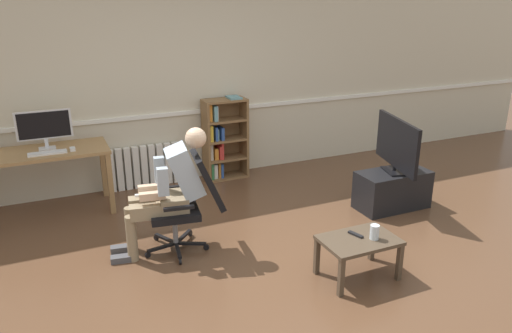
{
  "coord_description": "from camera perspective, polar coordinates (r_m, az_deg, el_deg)",
  "views": [
    {
      "loc": [
        -1.84,
        -3.56,
        2.42
      ],
      "look_at": [
        0.15,
        0.85,
        0.7
      ],
      "focal_mm": 34.68,
      "sensor_mm": 36.0,
      "label": 1
    }
  ],
  "objects": [
    {
      "name": "bookshelf",
      "position": [
        6.66,
        -3.98,
        3.11
      ],
      "size": [
        0.58,
        0.29,
        1.11
      ],
      "color": "brown",
      "rests_on": "ground_plane"
    },
    {
      "name": "tv_screen",
      "position": [
        5.84,
        15.94,
        2.46
      ],
      "size": [
        0.28,
        0.97,
        0.63
      ],
      "rotation": [
        0.0,
        0.0,
        1.33
      ],
      "color": "black",
      "rests_on": "tv_stand"
    },
    {
      "name": "coffee_table",
      "position": [
        4.48,
        11.77,
        -8.79
      ],
      "size": [
        0.67,
        0.45,
        0.38
      ],
      "color": "#4C3D2D",
      "rests_on": "ground_plane"
    },
    {
      "name": "tv_stand",
      "position": [
        6.02,
        15.44,
        -2.6
      ],
      "size": [
        0.85,
        0.42,
        0.45
      ],
      "color": "black",
      "rests_on": "ground_plane"
    },
    {
      "name": "person_seated",
      "position": [
        4.76,
        -10.0,
        -2.51
      ],
      "size": [
        0.98,
        0.45,
        1.23
      ],
      "rotation": [
        0.0,
        0.0,
        -1.72
      ],
      "color": "#937F60",
      "rests_on": "ground_plane"
    },
    {
      "name": "computer_desk",
      "position": [
        5.98,
        -23.15,
        0.76
      ],
      "size": [
        1.36,
        0.65,
        0.76
      ],
      "color": "#9E7547",
      "rests_on": "ground_plane"
    },
    {
      "name": "drinking_glass",
      "position": [
        4.45,
        13.51,
        -7.36
      ],
      "size": [
        0.08,
        0.08,
        0.13
      ],
      "primitive_type": "cylinder",
      "color": "silver",
      "rests_on": "coffee_table"
    },
    {
      "name": "imac_monitor",
      "position": [
        5.96,
        -23.25,
        4.27
      ],
      "size": [
        0.59,
        0.14,
        0.43
      ],
      "color": "silver",
      "rests_on": "computer_desk"
    },
    {
      "name": "radiator",
      "position": [
        6.57,
        -12.77,
        0.01
      ],
      "size": [
        0.92,
        0.08,
        0.55
      ],
      "color": "white",
      "rests_on": "ground_plane"
    },
    {
      "name": "back_wall",
      "position": [
        6.57,
        -7.78,
        9.98
      ],
      "size": [
        12.0,
        0.13,
        2.7
      ],
      "color": "beige",
      "rests_on": "ground_plane"
    },
    {
      "name": "spare_remote",
      "position": [
        4.5,
        11.42,
        -7.69
      ],
      "size": [
        0.08,
        0.15,
        0.02
      ],
      "primitive_type": "cube",
      "rotation": [
        0.0,
        0.0,
        0.29
      ],
      "color": "black",
      "rests_on": "coffee_table"
    },
    {
      "name": "computer_mouse",
      "position": [
        5.84,
        -20.4,
        1.91
      ],
      "size": [
        0.06,
        0.1,
        0.03
      ],
      "primitive_type": "cube",
      "color": "white",
      "rests_on": "computer_desk"
    },
    {
      "name": "keyboard",
      "position": [
        5.81,
        -22.92,
        1.45
      ],
      "size": [
        0.4,
        0.12,
        0.02
      ],
      "primitive_type": "cube",
      "color": "white",
      "rests_on": "computer_desk"
    },
    {
      "name": "ground_plane",
      "position": [
        4.68,
        2.65,
        -11.57
      ],
      "size": [
        18.0,
        18.0,
        0.0
      ],
      "primitive_type": "plane",
      "color": "brown"
    },
    {
      "name": "office_chair",
      "position": [
        4.83,
        -7.69,
        -3.73
      ],
      "size": [
        0.83,
        0.62,
        0.97
      ],
      "rotation": [
        0.0,
        0.0,
        -1.72
      ],
      "color": "black",
      "rests_on": "ground_plane"
    }
  ]
}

